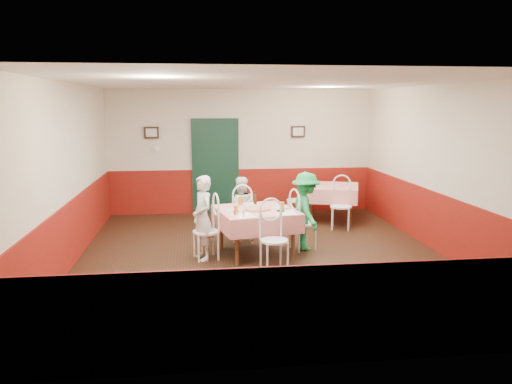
{
  "coord_description": "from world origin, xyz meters",
  "views": [
    {
      "loc": [
        -1.08,
        -7.82,
        2.47
      ],
      "look_at": [
        -0.08,
        0.16,
        1.05
      ],
      "focal_mm": 35.0,
      "sensor_mm": 36.0,
      "label": 1
    }
  ],
  "objects": [
    {
      "name": "menu_left",
      "position": [
        -0.33,
        -0.27,
        0.76
      ],
      "size": [
        0.42,
        0.48,
        0.0
      ],
      "primitive_type": "cube",
      "rotation": [
        0.0,
        0.0,
        0.34
      ],
      "color": "white",
      "rests_on": "main_table"
    },
    {
      "name": "left_wall",
      "position": [
        -3.0,
        0.0,
        1.4
      ],
      "size": [
        0.1,
        7.0,
        2.8
      ],
      "primitive_type": "cube",
      "color": "beige",
      "rests_on": "ground"
    },
    {
      "name": "glass_a",
      "position": [
        -0.44,
        -0.15,
        0.83
      ],
      "size": [
        0.08,
        0.08,
        0.13
      ],
      "primitive_type": "cylinder",
      "rotation": [
        0.0,
        0.0,
        0.2
      ],
      "color": "#BF7219",
      "rests_on": "main_table"
    },
    {
      "name": "wainscot_left",
      "position": [
        -2.98,
        0.0,
        0.5
      ],
      "size": [
        0.03,
        7.0,
        1.0
      ],
      "primitive_type": "cube",
      "color": "maroon",
      "rests_on": "ground"
    },
    {
      "name": "glass_c",
      "position": [
        -0.3,
        0.55,
        0.83
      ],
      "size": [
        0.09,
        0.09,
        0.14
      ],
      "primitive_type": "cylinder",
      "rotation": [
        0.0,
        0.0,
        0.2
      ],
      "color": "#BF7219",
      "rests_on": "main_table"
    },
    {
      "name": "plate_left",
      "position": [
        -0.5,
        0.1,
        0.77
      ],
      "size": [
        0.3,
        0.3,
        0.01
      ],
      "primitive_type": "cylinder",
      "rotation": [
        0.0,
        0.0,
        0.2
      ],
      "color": "white",
      "rests_on": "main_table"
    },
    {
      "name": "diner_right",
      "position": [
        0.8,
        0.35,
        0.67
      ],
      "size": [
        0.57,
        0.91,
        1.34
      ],
      "primitive_type": "imported",
      "rotation": [
        0.0,
        0.0,
        1.66
      ],
      "color": "gray",
      "rests_on": "ground"
    },
    {
      "name": "main_table",
      "position": [
        -0.08,
        0.16,
        0.38
      ],
      "size": [
        1.44,
        1.44,
        0.77
      ],
      "primitive_type": "cube",
      "rotation": [
        0.0,
        0.0,
        0.2
      ],
      "color": "red",
      "rests_on": "ground"
    },
    {
      "name": "front_wall",
      "position": [
        0.0,
        -3.5,
        1.4
      ],
      "size": [
        6.0,
        0.1,
        2.8
      ],
      "primitive_type": "cube",
      "color": "beige",
      "rests_on": "ground"
    },
    {
      "name": "chair_second_b",
      "position": [
        1.82,
        1.65,
        0.45
      ],
      "size": [
        0.53,
        0.53,
        0.9
      ],
      "primitive_type": null,
      "rotation": [
        0.0,
        0.0,
        -0.32
      ],
      "color": "white",
      "rests_on": "ground"
    },
    {
      "name": "floor",
      "position": [
        0.0,
        0.0,
        0.0
      ],
      "size": [
        7.0,
        7.0,
        0.0
      ],
      "primitive_type": "plane",
      "color": "black",
      "rests_on": "ground"
    },
    {
      "name": "plate_right",
      "position": [
        0.33,
        0.22,
        0.77
      ],
      "size": [
        0.3,
        0.3,
        0.01
      ],
      "primitive_type": "cylinder",
      "rotation": [
        0.0,
        0.0,
        0.2
      ],
      "color": "white",
      "rests_on": "main_table"
    },
    {
      "name": "wainscot_back",
      "position": [
        0.0,
        3.48,
        0.5
      ],
      "size": [
        6.0,
        0.03,
        1.0
      ],
      "primitive_type": "cube",
      "color": "maroon",
      "rests_on": "ground"
    },
    {
      "name": "wallet",
      "position": [
        0.29,
        -0.07,
        0.77
      ],
      "size": [
        0.13,
        0.11,
        0.02
      ],
      "primitive_type": "cube",
      "rotation": [
        0.0,
        0.0,
        0.2
      ],
      "color": "black",
      "rests_on": "main_table"
    },
    {
      "name": "diner_left",
      "position": [
        -0.96,
        -0.02,
        0.68
      ],
      "size": [
        0.47,
        0.58,
        1.36
      ],
      "primitive_type": "imported",
      "rotation": [
        0.0,
        0.0,
        -1.23
      ],
      "color": "gray",
      "rests_on": "ground"
    },
    {
      "name": "shaker_b",
      "position": [
        -0.34,
        -0.38,
        0.81
      ],
      "size": [
        0.04,
        0.04,
        0.09
      ],
      "primitive_type": "cylinder",
      "rotation": [
        0.0,
        0.0,
        0.2
      ],
      "color": "silver",
      "rests_on": "main_table"
    },
    {
      "name": "chair_near",
      "position": [
        0.09,
        -0.67,
        0.45
      ],
      "size": [
        0.49,
        0.49,
        0.9
      ],
      "primitive_type": null,
      "rotation": [
        0.0,
        0.0,
        0.17
      ],
      "color": "white",
      "rests_on": "ground"
    },
    {
      "name": "diner_far",
      "position": [
        -0.26,
        1.05,
        0.59
      ],
      "size": [
        0.6,
        0.48,
        1.18
      ],
      "primitive_type": "imported",
      "rotation": [
        0.0,
        0.0,
        3.21
      ],
      "color": "gray",
      "rests_on": "ground"
    },
    {
      "name": "chair_right",
      "position": [
        0.75,
        0.34,
        0.45
      ],
      "size": [
        0.52,
        0.52,
        0.9
      ],
      "primitive_type": null,
      "rotation": [
        0.0,
        0.0,
        1.86
      ],
      "color": "white",
      "rests_on": "ground"
    },
    {
      "name": "chair_left",
      "position": [
        -0.91,
        -0.01,
        0.45
      ],
      "size": [
        0.5,
        0.5,
        0.9
      ],
      "primitive_type": null,
      "rotation": [
        0.0,
        0.0,
        -1.36
      ],
      "color": "white",
      "rests_on": "ground"
    },
    {
      "name": "picture_right",
      "position": [
        1.3,
        3.45,
        1.85
      ],
      "size": [
        0.32,
        0.03,
        0.26
      ],
      "primitive_type": "cube",
      "color": "black",
      "rests_on": "back_wall"
    },
    {
      "name": "beer_bottle",
      "position": [
        -0.05,
        0.55,
        0.86
      ],
      "size": [
        0.07,
        0.07,
        0.21
      ],
      "primitive_type": "cylinder",
      "rotation": [
        0.0,
        0.0,
        0.2
      ],
      "color": "#381C0A",
      "rests_on": "main_table"
    },
    {
      "name": "chair_far",
      "position": [
        -0.25,
        1.0,
        0.45
      ],
      "size": [
        0.45,
        0.45,
        0.9
      ],
      "primitive_type": null,
      "rotation": [
        0.0,
        0.0,
        3.21
      ],
      "color": "white",
      "rests_on": "ground"
    },
    {
      "name": "glass_b",
      "position": [
        0.33,
        0.03,
        0.83
      ],
      "size": [
        0.09,
        0.09,
        0.14
      ],
      "primitive_type": "cylinder",
      "rotation": [
        0.0,
        0.0,
        0.2
      ],
      "color": "#BF7219",
      "rests_on": "main_table"
    },
    {
      "name": "shaker_a",
      "position": [
        -0.42,
        -0.31,
        0.81
      ],
      "size": [
        0.04,
        0.04,
        0.09
      ],
      "primitive_type": "cylinder",
      "rotation": [
        0.0,
        0.0,
        0.2
      ],
      "color": "silver",
      "rests_on": "main_table"
    },
    {
      "name": "second_table",
      "position": [
        1.82,
        2.4,
        0.38
      ],
      "size": [
        1.42,
        1.42,
        0.77
      ],
      "primitive_type": "cube",
      "rotation": [
        0.0,
        0.0,
        -0.32
      ],
      "color": "red",
      "rests_on": "ground"
    },
    {
      "name": "right_wall",
      "position": [
        3.0,
        0.0,
        1.4
      ],
      "size": [
        0.1,
        7.0,
        2.8
      ],
      "primitive_type": "cube",
      "color": "beige",
      "rests_on": "ground"
    },
    {
      "name": "wainscot_right",
      "position": [
        2.98,
        0.0,
        0.5
      ],
      "size": [
        0.03,
        7.0,
        1.0
      ],
      "primitive_type": "cube",
      "color": "maroon",
      "rests_on": "ground"
    },
    {
      "name": "ceiling",
      "position": [
        0.0,
        0.0,
        2.8
      ],
      "size": [
        7.0,
        7.0,
        0.0
      ],
      "primitive_type": "plane",
      "color": "white",
      "rests_on": "back_wall"
    },
    {
      "name": "menu_right",
      "position": [
        0.37,
        -0.16,
        0.76
      ],
      "size": [
        0.3,
        0.4,
        0.0
      ],
      "primitive_type": "cube",
      "rotation": [
        0.0,
        0.0,
        -0.01
      ],
      "color": "white",
      "rests_on": "main_table"
    },
    {
      "name": "thermostat",
      "position": [
        -1.9,
        3.45,
        1.5
      ],
      "size": [
        0.1,
        0.03,
        0.1
      ],
      "primitive_type": "cube",
      "color": "white",
      "rests_on": "back_wall"
    },
    {
      "name": "plate_far",
      "position": [
        -0.15,
        0.59,
        0.77
      ],
      "size": [
        0.3,
        0.3,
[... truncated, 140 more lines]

